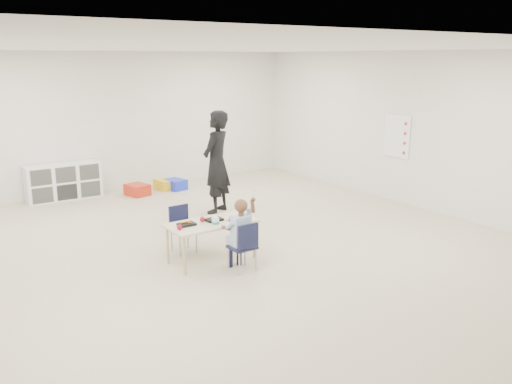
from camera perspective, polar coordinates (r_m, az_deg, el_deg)
room at (r=7.44m, az=-2.36°, el=4.08°), size 9.00×9.02×2.80m
table at (r=7.34m, az=-4.70°, el=-5.17°), size 1.20×0.61×0.55m
chair_near at (r=6.98m, az=-1.47°, el=-5.71°), size 0.32×0.30×0.66m
chair_far at (r=7.68m, az=-7.63°, el=-3.96°), size 0.32×0.30×0.66m
child at (r=6.92m, az=-1.48°, el=-4.24°), size 0.44×0.44×1.03m
lunch_tray_near at (r=7.30m, az=-4.43°, el=-2.91°), size 0.22×0.16×0.03m
lunch_tray_far at (r=7.14m, az=-7.32°, el=-3.39°), size 0.22×0.16×0.03m
milk_carton at (r=7.12m, az=-4.29°, el=-3.06°), size 0.07×0.07×0.10m
bread_roll at (r=7.29m, az=-2.55°, el=-2.77°), size 0.09×0.09×0.07m
apple_near at (r=7.26m, az=-5.67°, el=-2.88°), size 0.07×0.07×0.07m
apple_far at (r=6.96m, az=-8.05°, el=-3.69°), size 0.07×0.07×0.07m
cubby_shelf at (r=11.08m, az=-19.59°, el=1.04°), size 1.40×0.40×0.70m
rules_poster at (r=10.51m, az=14.62°, el=5.73°), size 0.02×0.60×0.80m
adult at (r=9.47m, az=-4.17°, el=3.14°), size 0.79×0.72×1.80m
bin_red at (r=11.05m, az=-12.38°, el=0.22°), size 0.45×0.52×0.22m
bin_yellow at (r=11.44m, az=-9.55°, el=0.79°), size 0.38×0.46×0.21m
bin_blue at (r=11.41m, az=-8.50°, el=0.80°), size 0.42×0.49×0.21m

